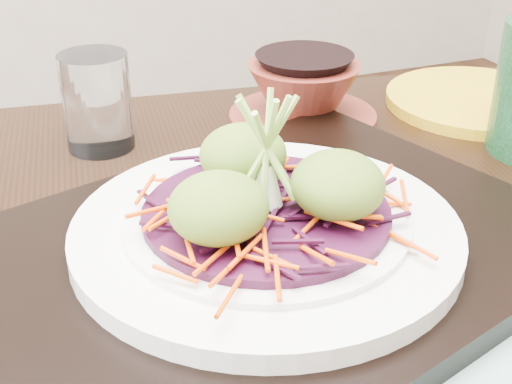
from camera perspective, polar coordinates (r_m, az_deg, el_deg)
name	(u,v)px	position (r m, az deg, el deg)	size (l,w,h in m)	color
dining_table	(274,340)	(0.62, 1.44, -11.76)	(1.19, 0.87, 0.69)	black
placemat	(266,265)	(0.54, 0.79, -5.87)	(0.51, 0.40, 0.00)	#7EA39A
serving_tray	(266,252)	(0.53, 0.80, -4.80)	(0.44, 0.33, 0.02)	black
white_plate	(266,230)	(0.52, 0.81, -3.02)	(0.29, 0.29, 0.02)	white
cabbage_bed	(266,212)	(0.52, 0.82, -1.65)	(0.18, 0.18, 0.01)	#390B2A
carrot_julienne	(266,202)	(0.51, 0.83, -0.79)	(0.22, 0.22, 0.01)	#D94503
guacamole_scoops	(267,182)	(0.50, 0.87, 0.82)	(0.16, 0.14, 0.05)	#547122
scallion_garnish	(267,153)	(0.49, 0.86, 3.11)	(0.07, 0.07, 0.10)	#93C64F
water_glass	(97,102)	(0.73, -12.60, 7.04)	(0.07, 0.07, 0.10)	white
terracotta_bowl_set	(303,97)	(0.78, 3.80, 7.58)	(0.21, 0.21, 0.07)	#5F1F16
yellow_plate	(478,100)	(0.87, 17.31, 7.01)	(0.21, 0.21, 0.01)	gold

